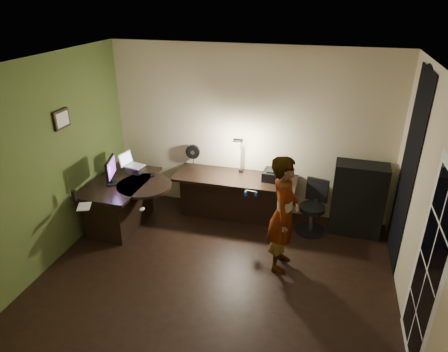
% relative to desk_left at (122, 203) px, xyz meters
% --- Properties ---
extents(floor, '(4.50, 4.00, 0.01)m').
position_rel_desk_left_xyz_m(floor, '(1.76, -0.93, -0.39)').
color(floor, black).
rests_on(floor, ground).
extents(ceiling, '(4.50, 4.00, 0.01)m').
position_rel_desk_left_xyz_m(ceiling, '(1.76, -0.93, 2.32)').
color(ceiling, silver).
rests_on(ceiling, floor).
extents(wall_back, '(4.50, 0.01, 2.70)m').
position_rel_desk_left_xyz_m(wall_back, '(1.76, 1.07, 0.97)').
color(wall_back, beige).
rests_on(wall_back, floor).
extents(wall_front, '(4.50, 0.01, 2.70)m').
position_rel_desk_left_xyz_m(wall_front, '(1.76, -2.94, 0.97)').
color(wall_front, beige).
rests_on(wall_front, floor).
extents(wall_left, '(0.01, 4.00, 2.70)m').
position_rel_desk_left_xyz_m(wall_left, '(-0.49, -0.93, 0.97)').
color(wall_left, beige).
rests_on(wall_left, floor).
extents(wall_right, '(0.01, 4.00, 2.70)m').
position_rel_desk_left_xyz_m(wall_right, '(4.02, -0.93, 0.97)').
color(wall_right, beige).
rests_on(wall_right, floor).
extents(green_wall_overlay, '(0.00, 4.00, 2.70)m').
position_rel_desk_left_xyz_m(green_wall_overlay, '(-0.48, -0.93, 0.97)').
color(green_wall_overlay, '#4A5D27').
rests_on(green_wall_overlay, floor).
extents(arched_doorway, '(0.01, 0.90, 2.60)m').
position_rel_desk_left_xyz_m(arched_doorway, '(4.00, 0.22, 0.92)').
color(arched_doorway, black).
rests_on(arched_doorway, floor).
extents(french_door, '(0.02, 0.92, 2.10)m').
position_rel_desk_left_xyz_m(french_door, '(4.00, -1.48, 0.67)').
color(french_door, white).
rests_on(french_door, floor).
extents(framed_picture, '(0.04, 0.30, 0.25)m').
position_rel_desk_left_xyz_m(framed_picture, '(-0.46, -0.48, 1.47)').
color(framed_picture, black).
rests_on(framed_picture, wall_left).
extents(desk_left, '(0.84, 1.34, 0.77)m').
position_rel_desk_left_xyz_m(desk_left, '(0.00, 0.00, 0.00)').
color(desk_left, black).
rests_on(desk_left, floor).
extents(desk_right, '(1.93, 0.68, 0.72)m').
position_rel_desk_left_xyz_m(desk_right, '(1.63, 0.70, -0.02)').
color(desk_right, black).
rests_on(desk_right, floor).
extents(cabinet, '(0.76, 0.40, 1.13)m').
position_rel_desk_left_xyz_m(cabinet, '(3.51, 0.75, 0.18)').
color(cabinet, black).
rests_on(cabinet, floor).
extents(laptop_stand, '(0.26, 0.22, 0.10)m').
position_rel_desk_left_xyz_m(laptop_stand, '(0.09, 0.35, 0.44)').
color(laptop_stand, silver).
rests_on(laptop_stand, desk_left).
extents(laptop, '(0.36, 0.34, 0.21)m').
position_rel_desk_left_xyz_m(laptop, '(0.09, 0.35, 0.60)').
color(laptop, silver).
rests_on(laptop, laptop_stand).
extents(monitor, '(0.21, 0.45, 0.29)m').
position_rel_desk_left_xyz_m(monitor, '(-0.06, -0.12, 0.54)').
color(monitor, black).
rests_on(monitor, desk_left).
extents(mouse, '(0.06, 0.09, 0.03)m').
position_rel_desk_left_xyz_m(mouse, '(0.73, -0.73, 0.41)').
color(mouse, silver).
rests_on(mouse, desk_left).
extents(phone, '(0.11, 0.15, 0.01)m').
position_rel_desk_left_xyz_m(phone, '(0.40, 0.34, 0.40)').
color(phone, black).
rests_on(phone, desk_left).
extents(pen, '(0.06, 0.15, 0.01)m').
position_rel_desk_left_xyz_m(pen, '(0.53, -0.37, 0.40)').
color(pen, black).
rests_on(pen, desk_left).
extents(speaker, '(0.08, 0.08, 0.16)m').
position_rel_desk_left_xyz_m(speaker, '(-0.27, -0.74, 0.47)').
color(speaker, black).
rests_on(speaker, desk_left).
extents(notepad, '(0.24, 0.27, 0.01)m').
position_rel_desk_left_xyz_m(notepad, '(-0.06, -0.84, 0.40)').
color(notepad, silver).
rests_on(notepad, desk_left).
extents(desk_fan, '(0.25, 0.15, 0.37)m').
position_rel_desk_left_xyz_m(desk_fan, '(0.84, 0.99, 0.51)').
color(desk_fan, black).
rests_on(desk_fan, desk_right).
extents(headphones, '(0.20, 0.11, 0.09)m').
position_rel_desk_left_xyz_m(headphones, '(2.00, 0.16, 0.37)').
color(headphones, '#15489C').
rests_on(headphones, desk_right).
extents(printer, '(0.43, 0.34, 0.18)m').
position_rel_desk_left_xyz_m(printer, '(2.28, 0.75, 0.42)').
color(printer, black).
rests_on(printer, desk_right).
extents(desk_lamp, '(0.23, 0.35, 0.71)m').
position_rel_desk_left_xyz_m(desk_lamp, '(1.68, 0.90, 0.68)').
color(desk_lamp, black).
rests_on(desk_lamp, desk_right).
extents(office_chair, '(0.55, 0.55, 0.82)m').
position_rel_desk_left_xyz_m(office_chair, '(2.87, 0.58, 0.03)').
color(office_chair, black).
rests_on(office_chair, floor).
extents(person, '(0.40, 0.58, 1.59)m').
position_rel_desk_left_xyz_m(person, '(2.54, -0.37, 0.41)').
color(person, '#D8A88C').
rests_on(person, floor).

